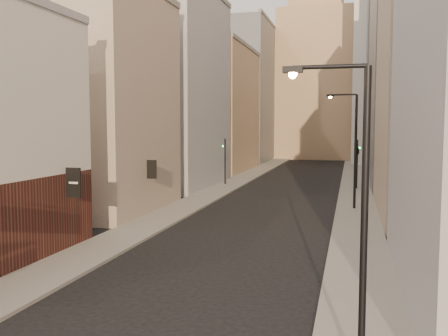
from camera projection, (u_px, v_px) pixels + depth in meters
sidewalk_left at (251, 174)px, 64.39m from camera, size 3.00×140.00×0.15m
sidewalk_right at (355, 177)px, 61.19m from camera, size 3.00×140.00×0.15m
left_bldg_beige at (102, 104)px, 37.07m from camera, size 8.00×12.00×16.00m
left_bldg_grey at (176, 91)px, 52.34m from camera, size 8.00×16.00×20.00m
left_bldg_tan at (219, 110)px, 69.85m from camera, size 8.00×18.00×17.00m
left_bldg_wingrid at (248, 94)px, 88.85m from camera, size 8.00×20.00×24.00m
right_bldg_beige at (441, 74)px, 34.84m from camera, size 8.00×16.00×20.00m
right_bldg_wingrid at (410, 64)px, 53.89m from camera, size 8.00×20.00×26.00m
highrise at (433, 3)px, 78.35m from camera, size 21.00×23.00×51.20m
clock_tower at (316, 68)px, 97.24m from camera, size 14.00×14.00×44.90m
white_tower at (379, 50)px, 80.93m from camera, size 8.00×8.00×41.50m
streetlamp_near at (356, 207)px, 11.85m from camera, size 2.06×0.21×7.88m
streetlamp_mid at (353, 144)px, 37.52m from camera, size 2.30×0.23×8.78m
traffic_light_left at (225, 154)px, 53.26m from camera, size 0.52×0.37×5.00m
traffic_light_right at (357, 151)px, 49.34m from camera, size 0.78×0.78×5.00m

